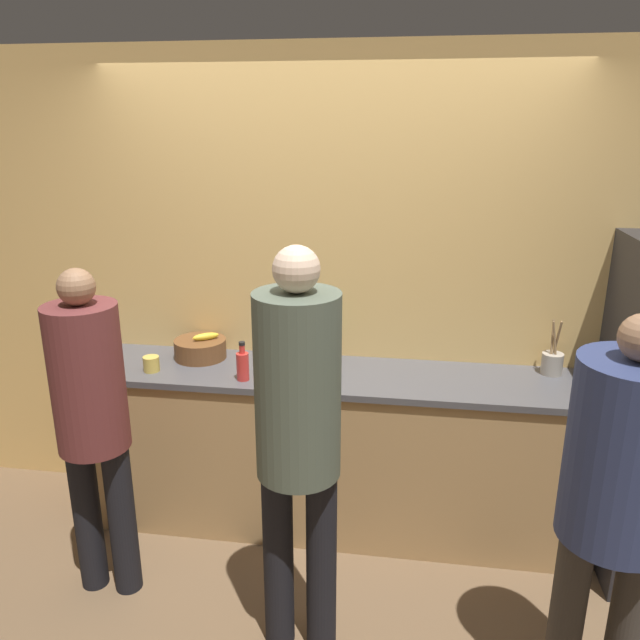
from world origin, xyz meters
TOP-DOWN VIEW (x-y plane):
  - ground_plane at (0.00, 0.00)m, footprint 14.00×14.00m
  - wall_back at (0.00, 0.60)m, footprint 5.20×0.06m
  - counter at (0.00, 0.33)m, footprint 2.72×0.58m
  - person_left at (-0.98, -0.36)m, footprint 0.32×0.32m
  - person_center at (0.02, -0.56)m, footprint 0.34×0.34m
  - person_right at (1.19, -0.69)m, footprint 0.39×0.39m
  - fruit_bowl at (-0.73, 0.42)m, footprint 0.29×0.29m
  - utensil_crock at (1.19, 0.47)m, footprint 0.11×0.11m
  - bottle_red at (-0.41, 0.15)m, footprint 0.06×0.06m
  - cup_yellow at (-0.92, 0.19)m, footprint 0.09×0.09m
  - potted_plant at (-0.08, 0.49)m, footprint 0.17×0.17m

SIDE VIEW (x-z plane):
  - ground_plane at x=0.00m, z-range 0.00..0.00m
  - counter at x=0.00m, z-range 0.00..0.93m
  - person_left at x=-0.98m, z-range 0.14..1.76m
  - cup_yellow at x=-0.92m, z-range 0.93..1.02m
  - fruit_bowl at x=-0.73m, z-range 0.92..1.06m
  - person_right at x=1.19m, z-range 0.18..1.80m
  - utensil_crock at x=1.19m, z-range 0.85..1.15m
  - bottle_red at x=-0.41m, z-range 0.91..1.12m
  - person_center at x=0.02m, z-range 0.17..1.96m
  - potted_plant at x=-0.08m, z-range 0.94..1.21m
  - wall_back at x=0.00m, z-range 0.00..2.60m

